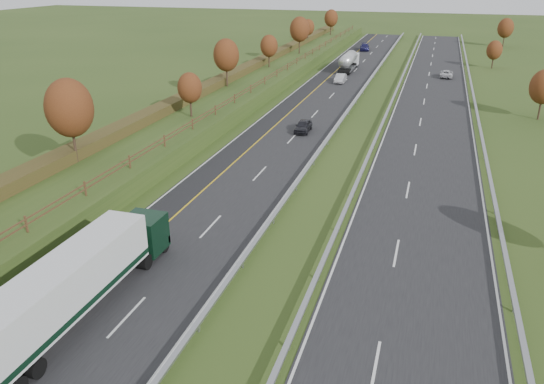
{
  "coord_description": "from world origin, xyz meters",
  "views": [
    {
      "loc": [
        16.47,
        -10.47,
        18.23
      ],
      "look_at": [
        5.26,
        26.0,
        2.2
      ],
      "focal_mm": 35.0,
      "sensor_mm": 36.0,
      "label": 1
    }
  ],
  "objects": [
    {
      "name": "car_small_far",
      "position": [
        -0.92,
        123.12,
        0.82
      ],
      "size": [
        2.83,
        5.62,
        1.56
      ],
      "primitive_type": "imported",
      "rotation": [
        0.0,
        0.0,
        0.12
      ],
      "color": "#181747",
      "rests_on": "near_carriageway"
    },
    {
      "name": "embankment_left",
      "position": [
        -13.0,
        60.0,
        1.0
      ],
      "size": [
        12.0,
        200.0,
        2.0
      ],
      "primitive_type": "cube",
      "color": "#2E4418",
      "rests_on": "ground"
    },
    {
      "name": "box_lorry",
      "position": [
        -1.2,
        10.41,
        2.33
      ],
      "size": [
        2.58,
        16.28,
        4.06
      ],
      "color": "black",
      "rests_on": "near_carriageway"
    },
    {
      "name": "car_silver_mid",
      "position": [
        0.6,
        81.83,
        0.77
      ],
      "size": [
        1.56,
        4.44,
        1.46
      ],
      "primitive_type": "imported",
      "rotation": [
        0.0,
        0.0,
        -0.0
      ],
      "color": "#AAAAAE",
      "rests_on": "near_carriageway"
    },
    {
      "name": "road_tanker",
      "position": [
        -0.05,
        94.28,
        1.86
      ],
      "size": [
        2.4,
        11.22,
        3.46
      ],
      "color": "silver",
      "rests_on": "near_carriageway"
    },
    {
      "name": "trees_left",
      "position": [
        -12.64,
        56.63,
        6.37
      ],
      "size": [
        6.64,
        164.3,
        7.66
      ],
      "color": "#2D2116",
      "rests_on": "embankment_left"
    },
    {
      "name": "outer_barrier_far",
      "position": [
        22.3,
        60.0,
        0.62
      ],
      "size": [
        0.32,
        200.0,
        0.71
      ],
      "color": "#93969B",
      "rests_on": "ground"
    },
    {
      "name": "hard_shoulder",
      "position": [
        -3.75,
        60.0,
        0.02
      ],
      "size": [
        3.0,
        200.0,
        0.04
      ],
      "primitive_type": "cube",
      "color": "black",
      "rests_on": "ground"
    },
    {
      "name": "far_carriageway",
      "position": [
        16.5,
        60.0,
        0.02
      ],
      "size": [
        10.5,
        200.0,
        0.04
      ],
      "primitive_type": "cube",
      "color": "black",
      "rests_on": "ground"
    },
    {
      "name": "ground",
      "position": [
        8.0,
        55.0,
        0.0
      ],
      "size": [
        400.0,
        400.0,
        0.0
      ],
      "primitive_type": "plane",
      "color": "#2E4418",
      "rests_on": "ground"
    },
    {
      "name": "median_barrier_far",
      "position": [
        10.8,
        60.0,
        0.61
      ],
      "size": [
        0.32,
        200.0,
        0.71
      ],
      "color": "#93969B",
      "rests_on": "ground"
    },
    {
      "name": "car_dark_near",
      "position": [
        1.8,
        50.17,
        0.75
      ],
      "size": [
        1.81,
        4.21,
        1.42
      ],
      "primitive_type": "imported",
      "rotation": [
        0.0,
        0.0,
        0.03
      ],
      "color": "black",
      "rests_on": "near_carriageway"
    },
    {
      "name": "car_oncoming",
      "position": [
        18.29,
        92.18,
        0.71
      ],
      "size": [
        2.39,
        4.92,
        1.35
      ],
      "primitive_type": "imported",
      "rotation": [
        0.0,
        0.0,
        3.11
      ],
      "color": "silver",
      "rests_on": "far_carriageway"
    },
    {
      "name": "trees_far",
      "position": [
        29.8,
        89.21,
        4.25
      ],
      "size": [
        8.45,
        118.6,
        7.12
      ],
      "color": "#2D2116",
      "rests_on": "ground"
    },
    {
      "name": "fence_left",
      "position": [
        -8.5,
        59.59,
        2.73
      ],
      "size": [
        0.12,
        189.06,
        1.2
      ],
      "color": "#422B19",
      "rests_on": "embankment_left"
    },
    {
      "name": "lane_markings",
      "position": [
        6.4,
        59.88,
        0.05
      ],
      "size": [
        26.75,
        200.0,
        0.01
      ],
      "color": "silver",
      "rests_on": "near_carriageway"
    },
    {
      "name": "hedge_left",
      "position": [
        -15.0,
        60.0,
        2.55
      ],
      "size": [
        2.2,
        180.0,
        1.1
      ],
      "primitive_type": "cube",
      "color": "#3B3A18",
      "rests_on": "embankment_left"
    },
    {
      "name": "median_barrier_near",
      "position": [
        5.7,
        60.0,
        0.61
      ],
      "size": [
        0.32,
        200.0,
        0.71
      ],
      "color": "#93969B",
      "rests_on": "ground"
    },
    {
      "name": "near_carriageway",
      "position": [
        0.0,
        60.0,
        0.02
      ],
      "size": [
        10.5,
        200.0,
        0.04
      ],
      "primitive_type": "cube",
      "color": "black",
      "rests_on": "ground"
    }
  ]
}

